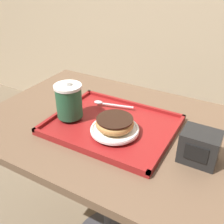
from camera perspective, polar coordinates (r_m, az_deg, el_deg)
name	(u,v)px	position (r m, az deg, el deg)	size (l,w,h in m)	color
cafe_table	(112,156)	(1.07, 0.06, -9.59)	(0.98, 0.69, 0.73)	brown
serving_tray	(112,126)	(0.94, 0.00, -2.97)	(0.43, 0.35, 0.02)	maroon
coffee_cup_front	(69,101)	(0.95, -9.35, 2.47)	(0.10, 0.10, 0.14)	#235638
plate_with_chocolate_donut	(115,129)	(0.88, 0.60, -3.74)	(0.16, 0.16, 0.01)	white
donut_chocolate_glazed	(115,123)	(0.87, 0.61, -2.38)	(0.13, 0.13, 0.04)	tan
spoon	(104,103)	(1.04, -1.65, 1.93)	(0.16, 0.05, 0.01)	silver
napkin_dispenser	(199,147)	(0.82, 18.51, -7.17)	(0.11, 0.09, 0.10)	black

